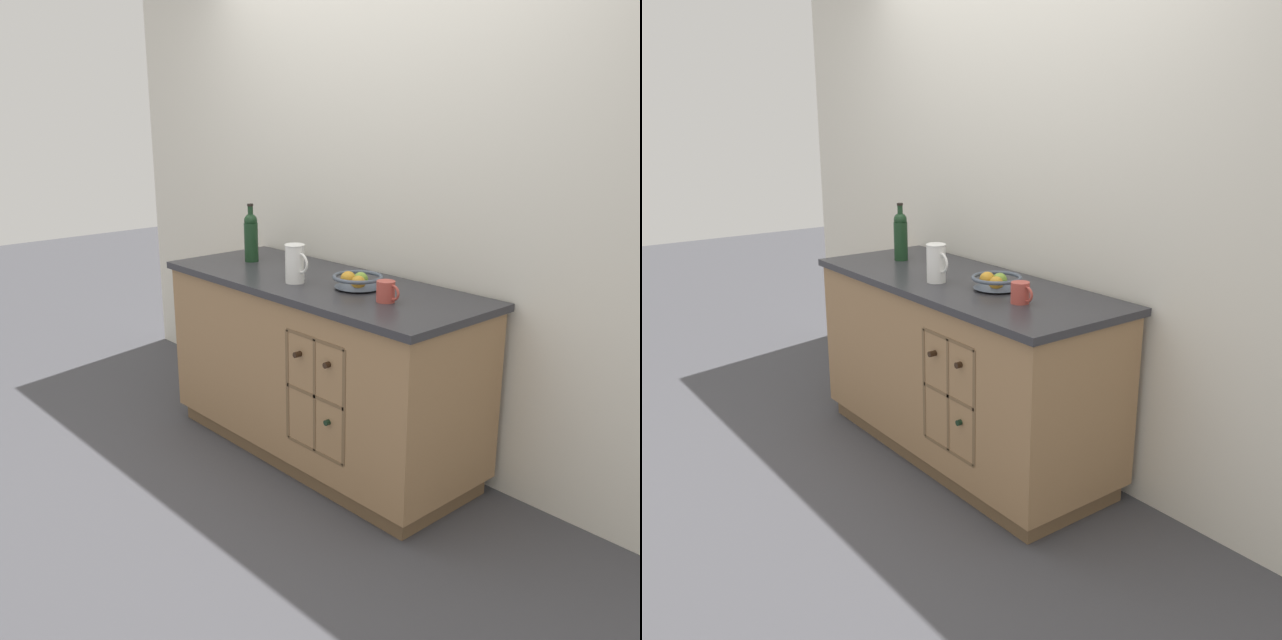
{
  "view_description": "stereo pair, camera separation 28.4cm",
  "coord_description": "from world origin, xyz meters",
  "views": [
    {
      "loc": [
        2.51,
        -2.25,
        1.73
      ],
      "look_at": [
        0.0,
        0.0,
        0.72
      ],
      "focal_mm": 40.0,
      "sensor_mm": 36.0,
      "label": 1
    },
    {
      "loc": [
        2.69,
        -2.03,
        1.73
      ],
      "look_at": [
        0.0,
        0.0,
        0.72
      ],
      "focal_mm": 40.0,
      "sensor_mm": 36.0,
      "label": 2
    }
  ],
  "objects": [
    {
      "name": "ground_plane",
      "position": [
        0.0,
        0.0,
        0.0
      ],
      "size": [
        14.0,
        14.0,
        0.0
      ],
      "primitive_type": "plane",
      "color": "#424247"
    },
    {
      "name": "ceramic_mug",
      "position": [
        0.49,
        -0.05,
        0.97
      ],
      "size": [
        0.12,
        0.08,
        0.09
      ],
      "color": "#B7473D",
      "rests_on": "kitchen_island"
    },
    {
      "name": "back_wall",
      "position": [
        0.0,
        0.39,
        1.27
      ],
      "size": [
        4.4,
        0.06,
        2.55
      ],
      "primitive_type": "cube",
      "color": "silver",
      "rests_on": "ground_plane"
    },
    {
      "name": "fruit_bowl",
      "position": [
        0.24,
        0.02,
        0.96
      ],
      "size": [
        0.24,
        0.24,
        0.08
      ],
      "color": "#4C5666",
      "rests_on": "kitchen_island"
    },
    {
      "name": "white_pitcher",
      "position": [
        -0.04,
        -0.12,
        1.02
      ],
      "size": [
        0.15,
        0.1,
        0.19
      ],
      "color": "white",
      "rests_on": "kitchen_island"
    },
    {
      "name": "kitchen_island",
      "position": [
        0.0,
        -0.0,
        0.47
      ],
      "size": [
        1.76,
        0.69,
        0.92
      ],
      "color": "brown",
      "rests_on": "ground_plane"
    },
    {
      "name": "standing_wine_bottle",
      "position": [
        -0.58,
        0.02,
        1.06
      ],
      "size": [
        0.08,
        0.08,
        0.31
      ],
      "color": "#19381E",
      "rests_on": "kitchen_island"
    }
  ]
}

